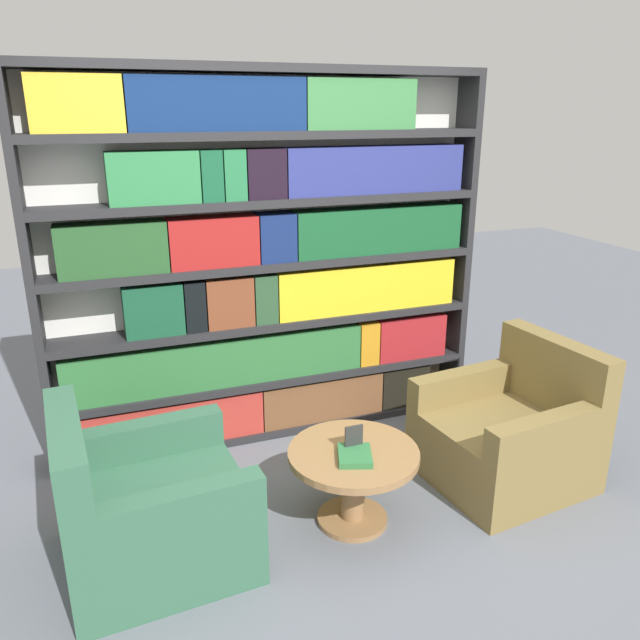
{
  "coord_description": "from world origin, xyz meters",
  "views": [
    {
      "loc": [
        -1.07,
        -2.5,
        2.13
      ],
      "look_at": [
        0.1,
        0.62,
        1.0
      ],
      "focal_mm": 35.0,
      "sensor_mm": 36.0,
      "label": 1
    }
  ],
  "objects": [
    {
      "name": "bookshelf",
      "position": [
        0.01,
        1.28,
        1.16
      ],
      "size": [
        2.86,
        0.3,
        2.38
      ],
      "color": "silver",
      "rests_on": "ground_plane"
    },
    {
      "name": "armchair_right",
      "position": [
        1.16,
        0.19,
        0.28
      ],
      "size": [
        0.94,
        0.9,
        0.84
      ],
      "rotation": [
        0.0,
        0.0,
        -1.47
      ],
      "color": "olive",
      "rests_on": "ground_plane"
    },
    {
      "name": "coffee_table",
      "position": [
        0.1,
        0.12,
        0.31
      ],
      "size": [
        0.69,
        0.69,
        0.43
      ],
      "color": "olive",
      "rests_on": "ground_plane"
    },
    {
      "name": "armchair_left",
      "position": [
        -0.96,
        0.19,
        0.28
      ],
      "size": [
        0.91,
        0.87,
        0.84
      ],
      "rotation": [
        0.0,
        0.0,
        1.64
      ],
      "color": "#336047",
      "rests_on": "ground_plane"
    },
    {
      "name": "table_sign",
      "position": [
        0.1,
        0.12,
        0.5
      ],
      "size": [
        0.1,
        0.06,
        0.15
      ],
      "color": "black",
      "rests_on": "coffee_table"
    },
    {
      "name": "stray_book",
      "position": [
        0.08,
        0.05,
        0.45
      ],
      "size": [
        0.23,
        0.25,
        0.03
      ],
      "color": "#2D703D",
      "rests_on": "coffee_table"
    },
    {
      "name": "ground_plane",
      "position": [
        0.0,
        0.0,
        0.0
      ],
      "size": [
        14.0,
        14.0,
        0.0
      ],
      "primitive_type": "plane",
      "color": "slate"
    }
  ]
}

